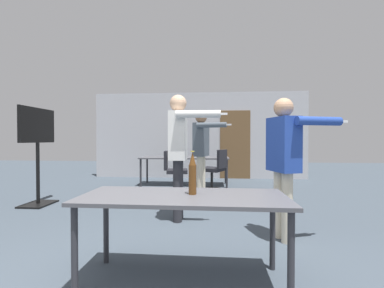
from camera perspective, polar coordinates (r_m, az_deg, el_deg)
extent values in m
cube|color=#BCBCC1|center=(7.87, 1.51, 1.94)|extent=(6.48, 0.10, 2.61)
cube|color=brown|center=(7.83, 9.55, -0.12)|extent=(0.90, 0.02, 2.05)
cube|color=#4C4C51|center=(2.14, -1.91, -11.67)|extent=(1.67, 0.68, 0.03)
cylinder|color=#2D2D33|center=(2.23, -24.65, -20.96)|extent=(0.05, 0.05, 0.69)
cylinder|color=#2D2D33|center=(2.05, 21.15, -22.95)|extent=(0.05, 0.05, 0.69)
cylinder|color=#2D2D33|center=(2.70, -18.56, -16.98)|extent=(0.05, 0.05, 0.69)
cylinder|color=#2D2D33|center=(2.55, 17.45, -18.03)|extent=(0.05, 0.05, 0.69)
cube|color=#4C4C51|center=(6.62, -1.67, -3.07)|extent=(2.26, 0.75, 0.03)
cylinder|color=#2D2D33|center=(6.56, -11.34, -6.29)|extent=(0.05, 0.05, 0.69)
cylinder|color=#2D2D33|center=(6.32, 7.75, -6.57)|extent=(0.05, 0.05, 0.69)
cylinder|color=#2D2D33|center=(7.16, -9.94, -5.68)|extent=(0.05, 0.05, 0.69)
cylinder|color=#2D2D33|center=(6.94, 7.48, -5.89)|extent=(0.05, 0.05, 0.69)
cube|color=black|center=(5.48, -30.99, -11.37)|extent=(0.44, 0.56, 0.03)
cylinder|color=black|center=(5.39, -31.05, -5.54)|extent=(0.06, 0.06, 1.09)
cube|color=black|center=(5.36, -31.13, 3.58)|extent=(0.04, 0.90, 0.62)
cube|color=#192342|center=(5.37, -31.33, 3.57)|extent=(0.01, 0.83, 0.55)
cylinder|color=beige|center=(5.29, 2.32, -7.19)|extent=(0.12, 0.12, 0.84)
cylinder|color=beige|center=(5.13, 1.73, -7.45)|extent=(0.12, 0.12, 0.84)
cube|color=#4C5660|center=(5.16, 2.04, 1.00)|extent=(0.33, 0.45, 0.66)
sphere|color=#936B4C|center=(5.18, 2.04, 5.97)|extent=(0.23, 0.23, 0.23)
cylinder|color=#4C5660|center=(5.40, 2.87, 0.85)|extent=(0.10, 0.10, 0.57)
cylinder|color=#4C5660|center=(4.84, 4.33, 4.24)|extent=(0.58, 0.25, 0.10)
cube|color=white|center=(4.76, 8.01, 4.28)|extent=(0.13, 0.07, 0.03)
cylinder|color=#28282D|center=(3.89, -2.92, -9.88)|extent=(0.13, 0.13, 0.88)
cylinder|color=#28282D|center=(3.72, -3.24, -10.39)|extent=(0.13, 0.13, 0.88)
cube|color=silver|center=(3.73, -3.09, 1.85)|extent=(0.24, 0.42, 0.70)
sphere|color=#DBAD89|center=(3.77, -3.10, 9.01)|extent=(0.24, 0.24, 0.24)
cylinder|color=silver|center=(3.99, -2.64, 1.60)|extent=(0.10, 0.10, 0.60)
cylinder|color=silver|center=(3.46, 1.37, 6.68)|extent=(0.60, 0.11, 0.10)
cube|color=white|center=(3.47, 6.87, 6.67)|extent=(0.12, 0.04, 0.03)
cylinder|color=beige|center=(3.33, 18.74, -12.49)|extent=(0.12, 0.12, 0.80)
cylinder|color=beige|center=(3.19, 20.38, -13.09)|extent=(0.12, 0.12, 0.80)
cube|color=#23429E|center=(3.17, 19.62, -0.07)|extent=(0.34, 0.45, 0.63)
sphere|color=tan|center=(3.19, 19.67, 7.63)|extent=(0.22, 0.22, 0.22)
cylinder|color=#23429E|center=(3.38, 17.34, -0.25)|extent=(0.10, 0.10, 0.55)
cylinder|color=#23429E|center=(3.13, 26.35, 4.60)|extent=(0.55, 0.26, 0.10)
cube|color=white|center=(3.33, 30.39, 4.34)|extent=(0.13, 0.07, 0.03)
cylinder|color=black|center=(5.94, -3.28, -10.27)|extent=(0.52, 0.52, 0.03)
cylinder|color=black|center=(5.90, -3.28, -8.29)|extent=(0.06, 0.06, 0.39)
cube|color=black|center=(5.87, -3.29, -6.05)|extent=(0.51, 0.51, 0.08)
cube|color=black|center=(5.86, -5.84, -3.61)|extent=(0.11, 0.44, 0.42)
cylinder|color=black|center=(6.05, 4.42, -10.05)|extent=(0.52, 0.52, 0.03)
cylinder|color=black|center=(6.02, 4.42, -7.97)|extent=(0.06, 0.06, 0.42)
cube|color=black|center=(5.98, 4.43, -5.63)|extent=(0.61, 0.61, 0.08)
cube|color=black|center=(5.85, 6.72, -3.33)|extent=(0.24, 0.42, 0.42)
cylinder|color=#563314|center=(2.15, 0.12, -7.93)|extent=(0.07, 0.07, 0.24)
cone|color=#563314|center=(2.13, 0.12, -3.23)|extent=(0.06, 0.06, 0.11)
cylinder|color=gold|center=(2.12, 0.12, -1.65)|extent=(0.03, 0.03, 0.01)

